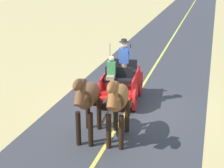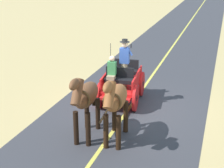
% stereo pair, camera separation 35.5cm
% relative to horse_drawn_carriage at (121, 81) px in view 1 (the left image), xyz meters
% --- Properties ---
extents(ground_plane, '(200.00, 200.00, 0.00)m').
position_rel_horse_drawn_carriage_xyz_m(ground_plane, '(-0.46, 0.45, -0.82)').
color(ground_plane, tan).
extents(road_surface, '(5.50, 160.00, 0.01)m').
position_rel_horse_drawn_carriage_xyz_m(road_surface, '(-0.46, 0.45, -0.81)').
color(road_surface, '#38383D').
rests_on(road_surface, ground).
extents(road_centre_stripe, '(0.12, 160.00, 0.00)m').
position_rel_horse_drawn_carriage_xyz_m(road_centre_stripe, '(-0.46, 0.45, -0.81)').
color(road_centre_stripe, '#DBCC4C').
rests_on(road_centre_stripe, road_surface).
extents(horse_drawn_carriage, '(1.62, 4.52, 2.50)m').
position_rel_horse_drawn_carriage_xyz_m(horse_drawn_carriage, '(0.00, 0.00, 0.00)').
color(horse_drawn_carriage, red).
rests_on(horse_drawn_carriage, ground).
extents(horse_near_side, '(0.71, 2.14, 2.21)m').
position_rel_horse_drawn_carriage_xyz_m(horse_near_side, '(-0.72, 2.98, 0.51)').
color(horse_near_side, brown).
rests_on(horse_near_side, ground).
extents(horse_off_side, '(0.72, 2.14, 2.21)m').
position_rel_horse_drawn_carriage_xyz_m(horse_off_side, '(0.17, 3.06, 0.51)').
color(horse_off_side, brown).
rests_on(horse_off_side, ground).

